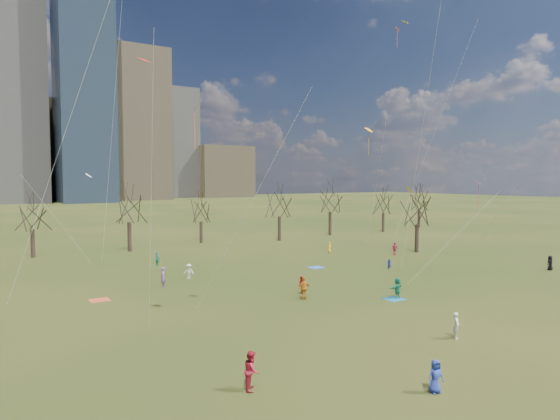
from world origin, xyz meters
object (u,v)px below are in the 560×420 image
blanket_crimson (100,300)px  person_2 (252,370)px  blanket_navy (316,267)px  person_4 (304,288)px  person_1 (456,325)px  person_0 (435,376)px  blanket_teal (394,299)px

blanket_crimson → person_2: bearing=-84.6°
blanket_navy → person_4: 15.15m
blanket_crimson → person_2: (2.11, -22.13, 0.93)m
person_1 → person_4: bearing=54.9°
person_2 → blanket_navy: bearing=-9.1°
person_0 → person_1: (7.49, 4.71, 0.04)m
person_0 → person_1: size_ratio=0.95×
person_1 → person_2: size_ratio=0.89×
person_1 → person_4: person_4 is taller
blanket_crimson → person_0: person_0 is taller
blanket_crimson → person_2: 22.25m
blanket_crimson → person_2: size_ratio=0.85×
blanket_crimson → person_4: (14.51, -8.86, 0.92)m
blanket_teal → blanket_crimson: same height
person_0 → person_1: 8.85m
person_4 → blanket_crimson: bearing=-16.7°
blanket_crimson → person_0: (9.24, -27.05, 0.78)m
blanket_teal → person_2: 21.00m
blanket_crimson → person_1: (16.73, -22.34, 0.82)m
blanket_crimson → person_1: person_1 is taller
blanket_teal → person_2: bearing=-153.6°
person_1 → person_4: (-2.22, 13.49, 0.10)m
blanket_crimson → person_4: person_4 is taller
blanket_teal → person_0: person_0 is taller
blanket_teal → person_4: person_4 is taller
blanket_navy → blanket_crimson: bearing=-173.7°
blanket_navy → blanket_crimson: (-24.28, -2.68, 0.00)m
person_2 → person_4: (12.40, 13.27, -0.01)m
person_4 → person_1: bearing=114.1°
blanket_teal → blanket_navy: (3.38, 15.49, 0.00)m
blanket_navy → person_1: person_1 is taller
blanket_teal → blanket_crimson: (-20.91, 12.81, 0.00)m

